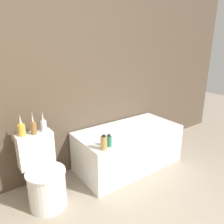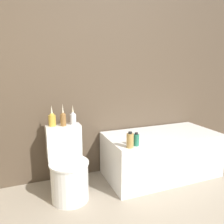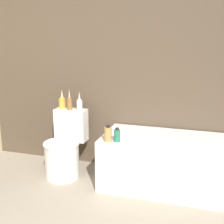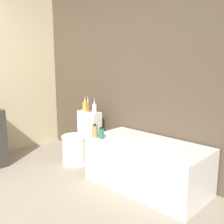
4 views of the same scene
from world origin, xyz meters
name	(u,v)px [view 3 (image 3 of 4)]	position (x,y,z in m)	size (l,w,h in m)	color
wall_back_tiled	(107,61)	(0.00, 2.23, 1.30)	(6.40, 0.06, 2.60)	brown
bathtub	(169,163)	(0.83, 1.83, 0.28)	(1.42, 0.70, 0.55)	white
toilet	(65,150)	(-0.37, 1.78, 0.30)	(0.41, 0.57, 0.74)	white
vase_gold	(62,102)	(-0.49, 2.00, 0.82)	(0.08, 0.08, 0.23)	gold
vase_silver	(70,103)	(-0.37, 1.96, 0.82)	(0.06, 0.06, 0.25)	olive
vase_bronze	(79,104)	(-0.26, 1.99, 0.82)	(0.07, 0.07, 0.22)	silver
shampoo_bottle_tall	(108,134)	(0.24, 1.54, 0.63)	(0.07, 0.07, 0.17)	tan
shampoo_bottle_short	(117,135)	(0.32, 1.57, 0.62)	(0.06, 0.06, 0.14)	#267259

